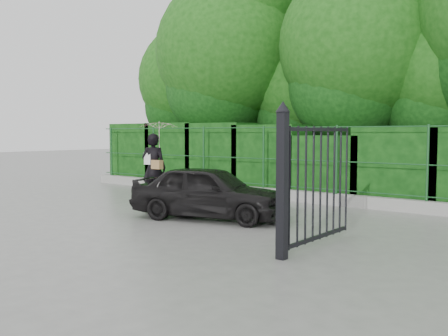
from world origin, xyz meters
The scene contains 8 objects.
ground centered at (0.00, 0.00, 0.00)m, with size 80.00×80.00×0.00m, color gray.
kerb centered at (0.00, 4.50, 0.15)m, with size 14.00×0.25×0.30m, color #9E9E99.
fence centered at (0.22, 4.50, 1.20)m, with size 14.13×0.06×1.80m.
hedge centered at (-0.20, 5.50, 1.06)m, with size 14.20×1.20×2.25m.
trees centered at (1.14, 7.74, 4.62)m, with size 17.10×6.15×8.08m.
gate centered at (4.60, -0.72, 1.19)m, with size 0.22×2.33×2.36m.
woman centered at (-1.32, 1.89, 1.44)m, with size 1.05×1.01×2.22m.
car centered at (1.45, 0.82, 0.60)m, with size 1.41×3.49×1.19m, color black.
Camera 1 is at (8.52, -7.50, 1.89)m, focal length 40.00 mm.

